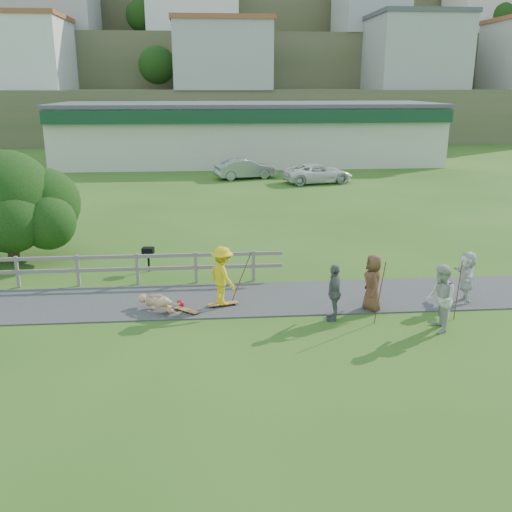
{
  "coord_description": "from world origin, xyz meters",
  "views": [
    {
      "loc": [
        0.52,
        -15.55,
        6.63
      ],
      "look_at": [
        1.98,
        2.0,
        1.3
      ],
      "focal_mm": 40.0,
      "sensor_mm": 36.0,
      "label": 1
    }
  ],
  "objects_px": {
    "spectator_b": "(334,292)",
    "tree": "(9,216)",
    "spectator_d": "(467,277)",
    "car_silver": "(245,169)",
    "skater_rider": "(223,279)",
    "bbq": "(149,259)",
    "spectator_c": "(373,283)",
    "car_white": "(318,173)",
    "spectator_a": "(440,299)",
    "skater_fallen": "(160,303)"
  },
  "relations": [
    {
      "from": "spectator_d",
      "to": "car_white",
      "type": "distance_m",
      "value": 22.86
    },
    {
      "from": "skater_fallen",
      "to": "spectator_b",
      "type": "height_order",
      "value": "spectator_b"
    },
    {
      "from": "spectator_b",
      "to": "skater_rider",
      "type": "bearing_deg",
      "value": -101.99
    },
    {
      "from": "tree",
      "to": "bbq",
      "type": "xyz_separation_m",
      "value": [
        5.44,
        -1.91,
        -1.3
      ]
    },
    {
      "from": "skater_rider",
      "to": "spectator_d",
      "type": "height_order",
      "value": "skater_rider"
    },
    {
      "from": "car_silver",
      "to": "tree",
      "type": "bearing_deg",
      "value": 136.37
    },
    {
      "from": "spectator_b",
      "to": "spectator_d",
      "type": "height_order",
      "value": "spectator_b"
    },
    {
      "from": "skater_fallen",
      "to": "bbq",
      "type": "bearing_deg",
      "value": 51.37
    },
    {
      "from": "skater_fallen",
      "to": "spectator_b",
      "type": "relative_size",
      "value": 0.96
    },
    {
      "from": "spectator_c",
      "to": "car_white",
      "type": "height_order",
      "value": "spectator_c"
    },
    {
      "from": "spectator_b",
      "to": "spectator_d",
      "type": "distance_m",
      "value": 4.54
    },
    {
      "from": "spectator_c",
      "to": "bbq",
      "type": "height_order",
      "value": "spectator_c"
    },
    {
      "from": "spectator_b",
      "to": "bbq",
      "type": "relative_size",
      "value": 1.87
    },
    {
      "from": "tree",
      "to": "spectator_d",
      "type": "bearing_deg",
      "value": -20.6
    },
    {
      "from": "spectator_a",
      "to": "bbq",
      "type": "height_order",
      "value": "spectator_a"
    },
    {
      "from": "bbq",
      "to": "spectator_b",
      "type": "bearing_deg",
      "value": -32.43
    },
    {
      "from": "car_silver",
      "to": "bbq",
      "type": "bearing_deg",
      "value": 151.55
    },
    {
      "from": "spectator_a",
      "to": "bbq",
      "type": "bearing_deg",
      "value": -116.65
    },
    {
      "from": "car_white",
      "to": "spectator_b",
      "type": "bearing_deg",
      "value": 159.69
    },
    {
      "from": "skater_rider",
      "to": "spectator_a",
      "type": "distance_m",
      "value": 6.37
    },
    {
      "from": "car_white",
      "to": "skater_fallen",
      "type": "bearing_deg",
      "value": 147.53
    },
    {
      "from": "spectator_d",
      "to": "car_white",
      "type": "relative_size",
      "value": 0.35
    },
    {
      "from": "spectator_a",
      "to": "car_silver",
      "type": "relative_size",
      "value": 0.44
    },
    {
      "from": "spectator_b",
      "to": "bbq",
      "type": "height_order",
      "value": "spectator_b"
    },
    {
      "from": "car_white",
      "to": "car_silver",
      "type": "bearing_deg",
      "value": 54.25
    },
    {
      "from": "spectator_c",
      "to": "car_silver",
      "type": "height_order",
      "value": "spectator_c"
    },
    {
      "from": "spectator_c",
      "to": "tree",
      "type": "height_order",
      "value": "tree"
    },
    {
      "from": "tree",
      "to": "bbq",
      "type": "distance_m",
      "value": 5.91
    },
    {
      "from": "spectator_b",
      "to": "spectator_d",
      "type": "xyz_separation_m",
      "value": [
        4.43,
        1.01,
        -0.01
      ]
    },
    {
      "from": "spectator_c",
      "to": "spectator_a",
      "type": "bearing_deg",
      "value": 45.13
    },
    {
      "from": "spectator_b",
      "to": "tree",
      "type": "xyz_separation_m",
      "value": [
        -11.26,
        6.91,
        0.91
      ]
    },
    {
      "from": "spectator_c",
      "to": "spectator_d",
      "type": "height_order",
      "value": "spectator_c"
    },
    {
      "from": "spectator_d",
      "to": "tree",
      "type": "relative_size",
      "value": 0.29
    },
    {
      "from": "spectator_d",
      "to": "car_white",
      "type": "xyz_separation_m",
      "value": [
        -0.38,
        22.85,
        -0.17
      ]
    },
    {
      "from": "spectator_b",
      "to": "bbq",
      "type": "bearing_deg",
      "value": -121.28
    },
    {
      "from": "spectator_a",
      "to": "skater_fallen",
      "type": "bearing_deg",
      "value": -95.59
    },
    {
      "from": "car_silver",
      "to": "bbq",
      "type": "height_order",
      "value": "car_silver"
    },
    {
      "from": "spectator_a",
      "to": "spectator_d",
      "type": "xyz_separation_m",
      "value": [
        1.69,
        2.05,
        -0.12
      ]
    },
    {
      "from": "skater_fallen",
      "to": "spectator_a",
      "type": "relative_size",
      "value": 0.85
    },
    {
      "from": "skater_rider",
      "to": "spectator_b",
      "type": "bearing_deg",
      "value": -140.83
    },
    {
      "from": "spectator_d",
      "to": "car_silver",
      "type": "xyz_separation_m",
      "value": [
        -5.32,
        25.16,
        -0.12
      ]
    },
    {
      "from": "spectator_c",
      "to": "car_white",
      "type": "distance_m",
      "value": 23.44
    },
    {
      "from": "car_silver",
      "to": "skater_rider",
      "type": "bearing_deg",
      "value": 159.37
    },
    {
      "from": "skater_rider",
      "to": "spectator_a",
      "type": "height_order",
      "value": "spectator_a"
    },
    {
      "from": "tree",
      "to": "skater_fallen",
      "type": "bearing_deg",
      "value": -44.16
    },
    {
      "from": "skater_fallen",
      "to": "spectator_c",
      "type": "height_order",
      "value": "spectator_c"
    },
    {
      "from": "skater_fallen",
      "to": "bbq",
      "type": "distance_m",
      "value": 4.13
    },
    {
      "from": "skater_fallen",
      "to": "car_silver",
      "type": "bearing_deg",
      "value": 31.96
    },
    {
      "from": "spectator_b",
      "to": "car_white",
      "type": "relative_size",
      "value": 0.35
    },
    {
      "from": "spectator_a",
      "to": "bbq",
      "type": "distance_m",
      "value": 10.49
    }
  ]
}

